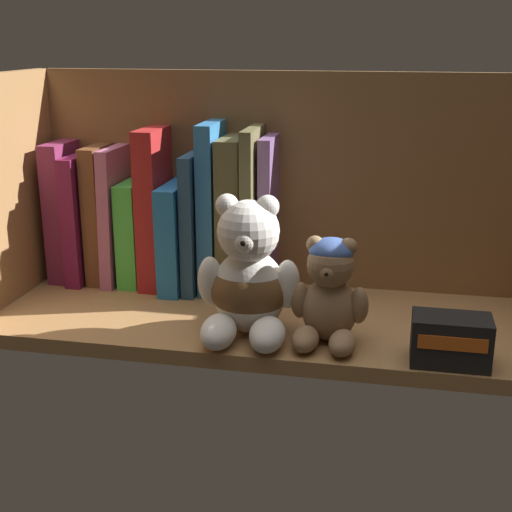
% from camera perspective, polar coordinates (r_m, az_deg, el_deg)
% --- Properties ---
extents(shelf_board, '(0.75, 0.27, 0.02)m').
position_cam_1_polar(shelf_board, '(0.97, 1.49, -5.37)').
color(shelf_board, '#9E7042').
rests_on(shelf_board, ground).
extents(shelf_back_panel, '(0.78, 0.01, 0.34)m').
position_cam_1_polar(shelf_back_panel, '(1.06, 2.89, 5.52)').
color(shelf_back_panel, brown).
rests_on(shelf_back_panel, ground).
extents(shelf_side_panel_left, '(0.02, 0.29, 0.34)m').
position_cam_1_polar(shelf_side_panel_left, '(1.06, -19.50, 4.53)').
color(shelf_side_panel_left, '#9E7042').
rests_on(shelf_side_panel_left, ground).
extents(book_0, '(0.03, 0.10, 0.21)m').
position_cam_1_polar(book_0, '(1.13, -15.09, 3.55)').
color(book_0, '#74254B').
rests_on(book_0, shelf_board).
extents(book_1, '(0.02, 0.12, 0.20)m').
position_cam_1_polar(book_1, '(1.12, -13.64, 3.07)').
color(book_1, maroon).
rests_on(book_1, shelf_board).
extents(book_2, '(0.02, 0.09, 0.21)m').
position_cam_1_polar(book_2, '(1.11, -12.32, 3.35)').
color(book_2, brown).
rests_on(book_2, shelf_board).
extents(book_3, '(0.02, 0.11, 0.21)m').
position_cam_1_polar(book_3, '(1.10, -11.09, 3.29)').
color(book_3, '#B56189').
rests_on(book_3, shelf_board).
extents(book_4, '(0.03, 0.10, 0.16)m').
position_cam_1_polar(book_4, '(1.09, -9.63, 1.95)').
color(book_4, '#4ACA48').
rests_on(book_4, shelf_board).
extents(book_5, '(0.03, 0.11, 0.24)m').
position_cam_1_polar(book_5, '(1.07, -7.98, 3.92)').
color(book_5, '#B02222').
rests_on(book_5, shelf_board).
extents(book_6, '(0.03, 0.15, 0.16)m').
position_cam_1_polar(book_6, '(1.07, -6.12, 1.80)').
color(book_6, '#2574BD').
rests_on(book_6, shelf_board).
extents(book_7, '(0.02, 0.14, 0.20)m').
position_cam_1_polar(book_7, '(1.06, -4.68, 2.93)').
color(book_7, navy).
rests_on(book_7, shelf_board).
extents(book_8, '(0.02, 0.12, 0.25)m').
position_cam_1_polar(book_8, '(1.05, -3.41, 4.01)').
color(book_8, '#347ABC').
rests_on(book_8, shelf_board).
extents(book_9, '(0.03, 0.12, 0.23)m').
position_cam_1_polar(book_9, '(1.04, -1.65, 3.40)').
color(book_9, brown).
rests_on(book_9, shelf_board).
extents(book_10, '(0.02, 0.14, 0.24)m').
position_cam_1_polar(book_10, '(1.03, -0.05, 3.73)').
color(book_10, brown).
rests_on(book_10, shelf_board).
extents(book_11, '(0.02, 0.10, 0.23)m').
position_cam_1_polar(book_11, '(1.03, 1.10, 3.31)').
color(book_11, '#805993').
rests_on(book_11, shelf_board).
extents(teddy_bear_larger, '(0.13, 0.14, 0.18)m').
position_cam_1_polar(teddy_bear_larger, '(0.89, -0.62, -2.02)').
color(teddy_bear_larger, white).
rests_on(teddy_bear_larger, shelf_board).
extents(teddy_bear_smaller, '(0.10, 0.10, 0.13)m').
position_cam_1_polar(teddy_bear_smaller, '(0.87, 5.93, -3.03)').
color(teddy_bear_smaller, '#93704C').
rests_on(teddy_bear_smaller, shelf_board).
extents(small_product_box, '(0.09, 0.05, 0.06)m').
position_cam_1_polar(small_product_box, '(0.85, 15.42, -6.56)').
color(small_product_box, black).
rests_on(small_product_box, shelf_board).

